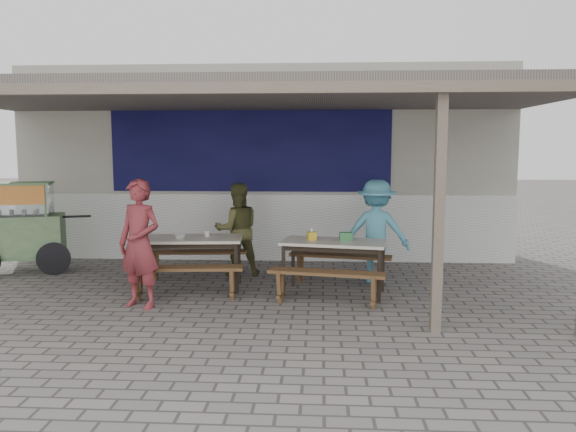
# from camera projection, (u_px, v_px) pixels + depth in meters

# --- Properties ---
(ground) EXTENTS (60.00, 60.00, 0.00)m
(ground) POSITION_uv_depth(u_px,v_px,m) (237.00, 305.00, 7.26)
(ground) COLOR slate
(ground) RESTS_ON ground
(back_wall) EXTENTS (9.00, 1.28, 3.50)m
(back_wall) POSITION_uv_depth(u_px,v_px,m) (264.00, 164.00, 10.60)
(back_wall) COLOR #B8B1A5
(back_wall) RESTS_ON ground
(warung_roof) EXTENTS (9.00, 4.21, 2.81)m
(warung_roof) POSITION_uv_depth(u_px,v_px,m) (246.00, 98.00, 7.82)
(warung_roof) COLOR #605852
(warung_roof) RESTS_ON ground
(table_left) EXTENTS (1.51, 0.84, 0.75)m
(table_left) POSITION_uv_depth(u_px,v_px,m) (191.00, 243.00, 8.04)
(table_left) COLOR beige
(table_left) RESTS_ON ground
(bench_left_street) EXTENTS (1.57, 0.42, 0.45)m
(bench_left_street) POSITION_uv_depth(u_px,v_px,m) (185.00, 275.00, 7.49)
(bench_left_street) COLOR brown
(bench_left_street) RESTS_ON ground
(bench_left_wall) EXTENTS (1.57, 0.42, 0.45)m
(bench_left_wall) POSITION_uv_depth(u_px,v_px,m) (196.00, 258.00, 8.67)
(bench_left_wall) COLOR brown
(bench_left_wall) RESTS_ON ground
(table_right) EXTENTS (1.52, 0.94, 0.75)m
(table_right) POSITION_uv_depth(u_px,v_px,m) (334.00, 246.00, 7.75)
(table_right) COLOR beige
(table_right) RESTS_ON ground
(bench_right_street) EXTENTS (1.54, 0.55, 0.45)m
(bench_right_street) POSITION_uv_depth(u_px,v_px,m) (326.00, 280.00, 7.22)
(bench_right_street) COLOR brown
(bench_right_street) RESTS_ON ground
(bench_right_wall) EXTENTS (1.54, 0.55, 0.45)m
(bench_right_wall) POSITION_uv_depth(u_px,v_px,m) (340.00, 262.00, 8.36)
(bench_right_wall) COLOR brown
(bench_right_wall) RESTS_ON ground
(vendor_cart) EXTENTS (1.74, 1.10, 1.47)m
(vendor_cart) POSITION_uv_depth(u_px,v_px,m) (20.00, 224.00, 9.12)
(vendor_cart) COLOR #799563
(vendor_cart) RESTS_ON ground
(patron_street_side) EXTENTS (0.70, 0.58, 1.64)m
(patron_street_side) POSITION_uv_depth(u_px,v_px,m) (140.00, 244.00, 7.09)
(patron_street_side) COLOR maroon
(patron_street_side) RESTS_ON ground
(patron_wall_side) EXTENTS (0.85, 0.75, 1.48)m
(patron_wall_side) POSITION_uv_depth(u_px,v_px,m) (237.00, 230.00, 8.87)
(patron_wall_side) COLOR #4E4D28
(patron_wall_side) RESTS_ON ground
(patron_right_table) EXTENTS (1.08, 0.72, 1.56)m
(patron_right_table) POSITION_uv_depth(u_px,v_px,m) (376.00, 231.00, 8.45)
(patron_right_table) COLOR #53A3BD
(patron_right_table) RESTS_ON ground
(tissue_box) EXTENTS (0.14, 0.14, 0.11)m
(tissue_box) POSITION_uv_depth(u_px,v_px,m) (312.00, 236.00, 7.82)
(tissue_box) COLOR gold
(tissue_box) RESTS_ON table_right
(donation_box) EXTENTS (0.18, 0.13, 0.11)m
(donation_box) POSITION_uv_depth(u_px,v_px,m) (346.00, 237.00, 7.75)
(donation_box) COLOR #337340
(donation_box) RESTS_ON table_right
(condiment_jar) EXTENTS (0.07, 0.07, 0.08)m
(condiment_jar) POSITION_uv_depth(u_px,v_px,m) (207.00, 233.00, 8.15)
(condiment_jar) COLOR beige
(condiment_jar) RESTS_ON table_left
(condiment_bowl) EXTENTS (0.21, 0.21, 0.04)m
(condiment_bowl) POSITION_uv_depth(u_px,v_px,m) (180.00, 236.00, 7.98)
(condiment_bowl) COLOR silver
(condiment_bowl) RESTS_ON table_left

